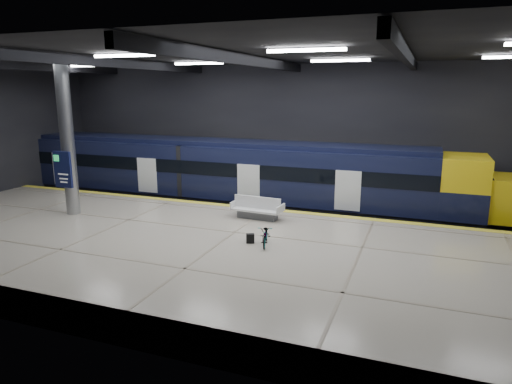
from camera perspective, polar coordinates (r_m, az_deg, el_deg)
The scene contains 10 objects.
ground at distance 19.44m, azimuth -1.49°, elevation -7.27°, with size 30.00×30.00×0.00m, color black.
room_shell at distance 18.28m, azimuth -1.59°, elevation 9.82°, with size 30.10×16.10×8.05m.
platform at distance 17.10m, azimuth -4.68°, elevation -8.22°, with size 30.00×11.00×1.10m, color #BCB29F.
safety_strip at distance 21.56m, azimuth 1.24°, elevation -2.15°, with size 30.00×0.40×0.01m, color yellow.
rails at distance 24.35m, azimuth 3.38°, elevation -2.91°, with size 30.00×1.52×0.16m.
train at distance 24.76m, azimuth -2.35°, elevation 2.08°, with size 29.40×2.84×3.79m.
bench at distance 19.96m, azimuth 0.18°, elevation -2.36°, with size 2.29×1.07×0.99m.
bicycle at distance 16.64m, azimuth 1.21°, elevation -5.36°, with size 0.51×1.47×0.77m, color #99999E.
pannier_bag at distance 16.90m, azimuth -0.72°, elevation -5.82°, with size 0.30×0.18×0.35m, color black.
info_column at distance 21.87m, azimuth -22.57°, elevation 6.04°, with size 0.90×0.78×6.90m.
Camera 1 is at (6.89, -16.90, 6.69)m, focal length 32.00 mm.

